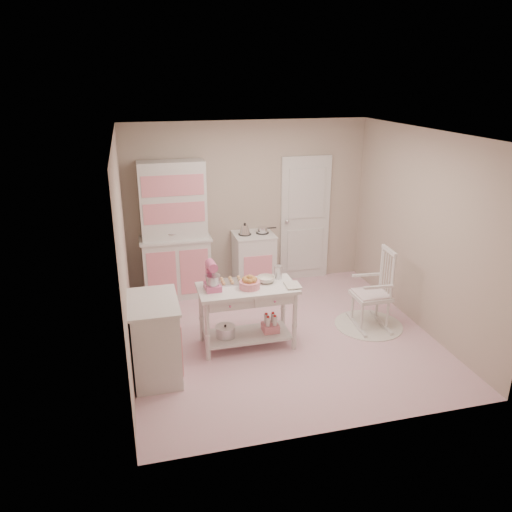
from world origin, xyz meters
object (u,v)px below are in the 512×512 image
(stove, at_px, (254,261))
(rocking_chair, at_px, (372,288))
(bread_basket, at_px, (250,285))
(base_cabinet, at_px, (155,338))
(work_table, at_px, (247,316))
(hutch, at_px, (175,231))
(stand_mixer, at_px, (212,276))

(stove, xyz_separation_m, rocking_chair, (1.22, -1.61, 0.09))
(stove, xyz_separation_m, bread_basket, (-0.49, -1.76, 0.39))
(base_cabinet, bearing_deg, work_table, 18.97)
(base_cabinet, distance_m, rocking_chair, 2.91)
(stove, distance_m, work_table, 1.78)
(stove, bearing_deg, base_cabinet, -128.18)
(work_table, height_order, bread_basket, bread_basket)
(hutch, bearing_deg, work_table, -68.50)
(hutch, height_order, work_table, hutch)
(work_table, bearing_deg, hutch, 111.50)
(stove, xyz_separation_m, base_cabinet, (-1.65, -2.10, 0.00))
(hutch, xyz_separation_m, rocking_chair, (2.42, -1.66, -0.49))
(hutch, xyz_separation_m, base_cabinet, (-0.45, -2.15, -0.58))
(bread_basket, bearing_deg, work_table, 111.80)
(hutch, xyz_separation_m, bread_basket, (0.71, -1.81, -0.19))
(base_cabinet, xyz_separation_m, stand_mixer, (0.72, 0.41, 0.51))
(base_cabinet, relative_size, stand_mixer, 2.71)
(hutch, height_order, rocking_chair, hutch)
(stove, distance_m, rocking_chair, 2.02)
(base_cabinet, bearing_deg, hutch, 78.12)
(hutch, bearing_deg, stove, -2.39)
(bread_basket, bearing_deg, stand_mixer, 170.96)
(rocking_chair, height_order, work_table, rocking_chair)
(rocking_chair, height_order, bread_basket, rocking_chair)
(hutch, xyz_separation_m, work_table, (0.69, -1.76, -0.64))
(rocking_chair, distance_m, stand_mixer, 2.19)
(work_table, xyz_separation_m, bread_basket, (0.02, -0.05, 0.45))
(hutch, relative_size, rocking_chair, 1.89)
(base_cabinet, distance_m, bread_basket, 1.27)
(hutch, relative_size, stove, 2.26)
(stove, relative_size, bread_basket, 3.68)
(base_cabinet, relative_size, rocking_chair, 0.84)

